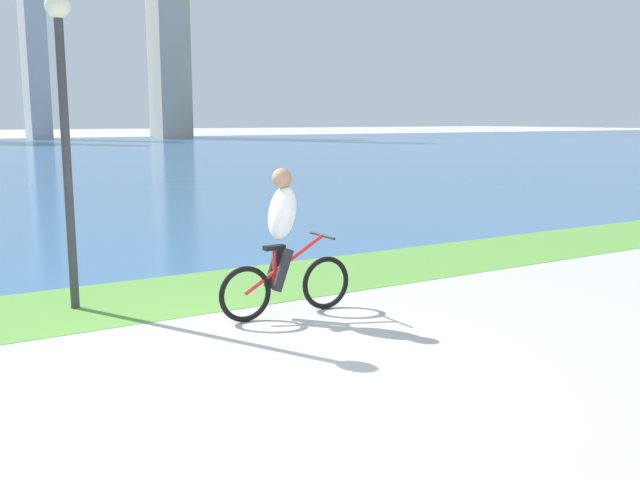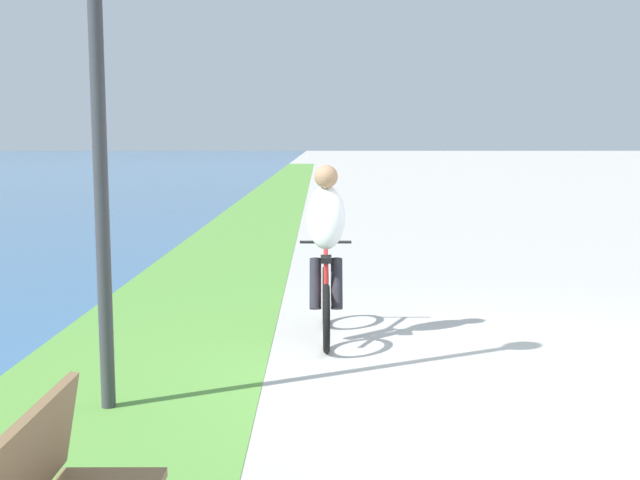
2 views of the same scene
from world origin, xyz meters
TOP-DOWN VIEW (x-y plane):
  - ground_plane at (0.00, 0.00)m, footprint 300.00×300.00m
  - grass_strip_bayside at (0.00, 3.00)m, footprint 120.00×2.12m
  - cyclist_lead at (1.17, 1.43)m, footprint 1.65×0.52m
  - lamppost_tall at (-0.76, 2.99)m, footprint 0.28×0.28m

SIDE VIEW (x-z plane):
  - ground_plane at x=0.00m, z-range 0.00..0.00m
  - grass_strip_bayside at x=0.00m, z-range 0.00..0.01m
  - cyclist_lead at x=1.17m, z-range 0.00..1.66m
  - lamppost_tall at x=-0.76m, z-range 0.58..4.12m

